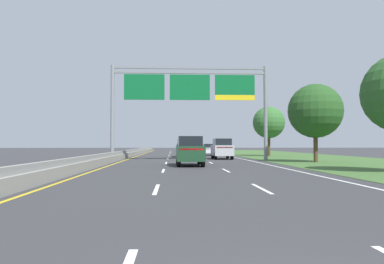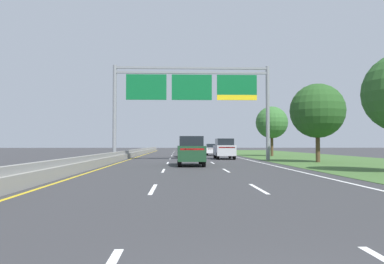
{
  "view_description": "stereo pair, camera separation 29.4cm",
  "coord_description": "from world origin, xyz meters",
  "px_view_note": "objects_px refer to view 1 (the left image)",
  "views": [
    {
      "loc": [
        -1.26,
        -2.71,
        1.58
      ],
      "look_at": [
        -0.18,
        19.14,
        2.27
      ],
      "focal_mm": 35.25,
      "sensor_mm": 36.0,
      "label": 1
    },
    {
      "loc": [
        -0.96,
        -2.72,
        1.58
      ],
      "look_at": [
        -0.18,
        19.14,
        2.27
      ],
      "focal_mm": 35.25,
      "sensor_mm": 36.0,
      "label": 2
    }
  ],
  "objects_px": {
    "pickup_truck_navy": "(185,148)",
    "roadside_tree_mid": "(315,111)",
    "overhead_sign_gantry": "(190,92)",
    "car_silver_right_lane_suv": "(222,148)",
    "car_white_right_lane_sedan": "(209,149)",
    "car_darkgreen_centre_lane_suv": "(190,150)",
    "roadside_tree_far": "(269,123)"
  },
  "relations": [
    {
      "from": "pickup_truck_navy",
      "to": "roadside_tree_mid",
      "type": "height_order",
      "value": "roadside_tree_mid"
    },
    {
      "from": "overhead_sign_gantry",
      "to": "roadside_tree_mid",
      "type": "height_order",
      "value": "overhead_sign_gantry"
    },
    {
      "from": "car_silver_right_lane_suv",
      "to": "car_white_right_lane_sedan",
      "type": "distance_m",
      "value": 12.95
    },
    {
      "from": "pickup_truck_navy",
      "to": "car_darkgreen_centre_lane_suv",
      "type": "distance_m",
      "value": 18.0
    },
    {
      "from": "car_silver_right_lane_suv",
      "to": "roadside_tree_mid",
      "type": "height_order",
      "value": "roadside_tree_mid"
    },
    {
      "from": "car_white_right_lane_sedan",
      "to": "overhead_sign_gantry",
      "type": "bearing_deg",
      "value": 168.69
    },
    {
      "from": "car_white_right_lane_sedan",
      "to": "car_darkgreen_centre_lane_suv",
      "type": "xyz_separation_m",
      "value": [
        -3.77,
        -24.7,
        0.28
      ]
    },
    {
      "from": "car_darkgreen_centre_lane_suv",
      "to": "roadside_tree_far",
      "type": "xyz_separation_m",
      "value": [
        11.06,
        20.53,
        3.21
      ]
    },
    {
      "from": "pickup_truck_navy",
      "to": "car_darkgreen_centre_lane_suv",
      "type": "xyz_separation_m",
      "value": [
        -0.22,
        -18.0,
        0.02
      ]
    },
    {
      "from": "car_silver_right_lane_suv",
      "to": "roadside_tree_mid",
      "type": "xyz_separation_m",
      "value": [
        7.07,
        -7.47,
        3.28
      ]
    },
    {
      "from": "pickup_truck_navy",
      "to": "car_darkgreen_centre_lane_suv",
      "type": "height_order",
      "value": "pickup_truck_navy"
    },
    {
      "from": "car_white_right_lane_sedan",
      "to": "roadside_tree_far",
      "type": "height_order",
      "value": "roadside_tree_far"
    },
    {
      "from": "pickup_truck_navy",
      "to": "roadside_tree_mid",
      "type": "relative_size",
      "value": 0.81
    },
    {
      "from": "car_darkgreen_centre_lane_suv",
      "to": "roadside_tree_mid",
      "type": "xyz_separation_m",
      "value": [
        10.93,
        4.28,
        3.28
      ]
    },
    {
      "from": "overhead_sign_gantry",
      "to": "car_silver_right_lane_suv",
      "type": "height_order",
      "value": "overhead_sign_gantry"
    },
    {
      "from": "overhead_sign_gantry",
      "to": "pickup_truck_navy",
      "type": "distance_m",
      "value": 10.8
    },
    {
      "from": "car_darkgreen_centre_lane_suv",
      "to": "roadside_tree_mid",
      "type": "bearing_deg",
      "value": -69.14
    },
    {
      "from": "car_silver_right_lane_suv",
      "to": "roadside_tree_far",
      "type": "distance_m",
      "value": 11.8
    },
    {
      "from": "roadside_tree_far",
      "to": "overhead_sign_gantry",
      "type": "bearing_deg",
      "value": -131.99
    },
    {
      "from": "pickup_truck_navy",
      "to": "car_silver_right_lane_suv",
      "type": "height_order",
      "value": "pickup_truck_navy"
    },
    {
      "from": "roadside_tree_far",
      "to": "roadside_tree_mid",
      "type": "bearing_deg",
      "value": -90.49
    },
    {
      "from": "overhead_sign_gantry",
      "to": "roadside_tree_far",
      "type": "xyz_separation_m",
      "value": [
        10.68,
        11.87,
        -2.2
      ]
    },
    {
      "from": "car_white_right_lane_sedan",
      "to": "roadside_tree_far",
      "type": "xyz_separation_m",
      "value": [
        7.3,
        -4.17,
        3.49
      ]
    },
    {
      "from": "overhead_sign_gantry",
      "to": "car_silver_right_lane_suv",
      "type": "bearing_deg",
      "value": 41.64
    },
    {
      "from": "car_silver_right_lane_suv",
      "to": "roadside_tree_far",
      "type": "height_order",
      "value": "roadside_tree_far"
    },
    {
      "from": "car_silver_right_lane_suv",
      "to": "roadside_tree_mid",
      "type": "relative_size",
      "value": 0.7
    },
    {
      "from": "overhead_sign_gantry",
      "to": "roadside_tree_mid",
      "type": "relative_size",
      "value": 2.25
    },
    {
      "from": "car_white_right_lane_sedan",
      "to": "roadside_tree_far",
      "type": "relative_size",
      "value": 0.69
    },
    {
      "from": "car_white_right_lane_sedan",
      "to": "roadside_tree_mid",
      "type": "relative_size",
      "value": 0.66
    },
    {
      "from": "overhead_sign_gantry",
      "to": "roadside_tree_far",
      "type": "distance_m",
      "value": 16.12
    },
    {
      "from": "overhead_sign_gantry",
      "to": "roadside_tree_mid",
      "type": "bearing_deg",
      "value": -22.53
    },
    {
      "from": "pickup_truck_navy",
      "to": "car_white_right_lane_sedan",
      "type": "xyz_separation_m",
      "value": [
        3.55,
        6.7,
        -0.26
      ]
    }
  ]
}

